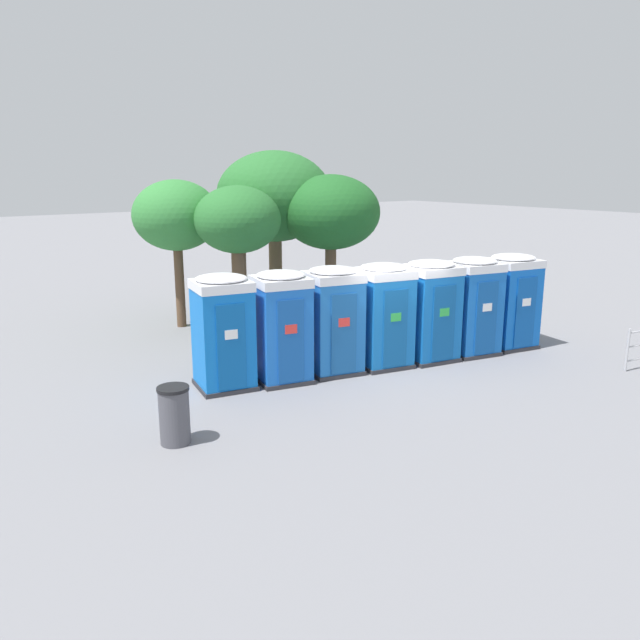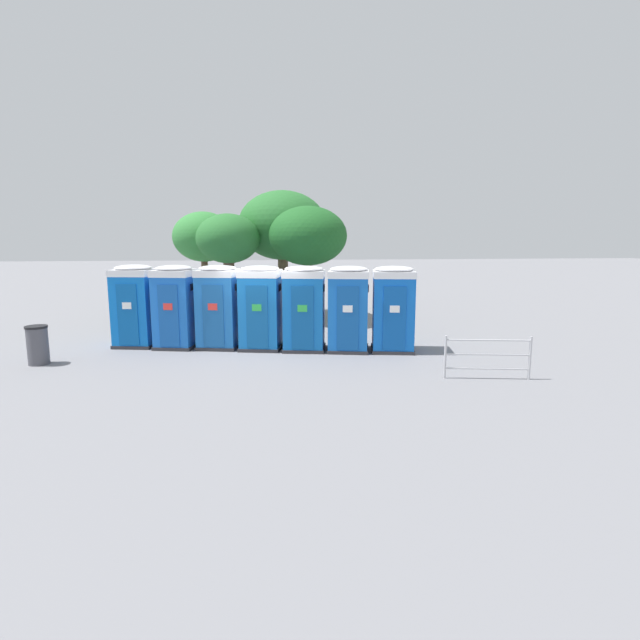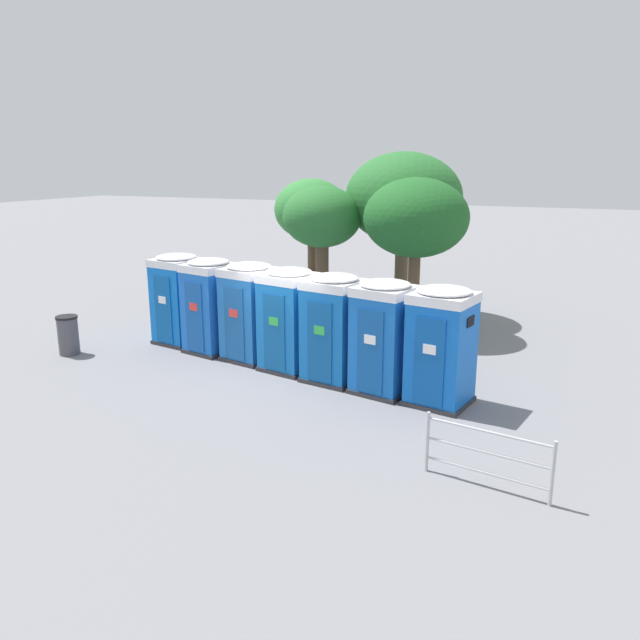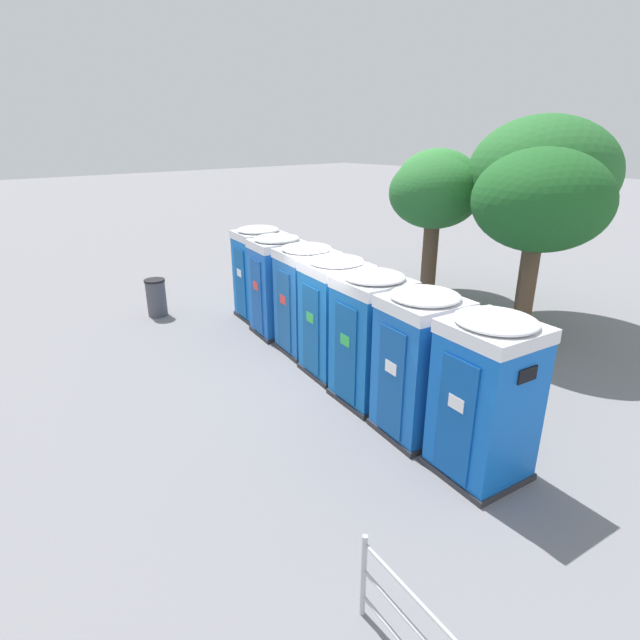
{
  "view_description": "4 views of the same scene",
  "coord_description": "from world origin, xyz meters",
  "views": [
    {
      "loc": [
        -9.92,
        -10.97,
        4.71
      ],
      "look_at": [
        -1.64,
        0.36,
        1.32
      ],
      "focal_mm": 35.0,
      "sensor_mm": 36.0,
      "label": 1
    },
    {
      "loc": [
        0.02,
        -15.05,
        3.38
      ],
      "look_at": [
        1.76,
        -0.36,
        0.91
      ],
      "focal_mm": 28.0,
      "sensor_mm": 36.0,
      "label": 2
    },
    {
      "loc": [
        6.51,
        -13.2,
        5.03
      ],
      "look_at": [
        0.89,
        -0.17,
        1.39
      ],
      "focal_mm": 35.0,
      "sensor_mm": 36.0,
      "label": 3
    },
    {
      "loc": [
        6.98,
        -6.76,
        4.81
      ],
      "look_at": [
        -0.63,
        0.14,
        0.98
      ],
      "focal_mm": 28.0,
      "sensor_mm": 36.0,
      "label": 4
    }
  ],
  "objects": [
    {
      "name": "event_barrier",
      "position": [
        5.38,
        -3.97,
        0.57
      ],
      "size": [
        2.03,
        0.4,
        1.05
      ],
      "color": "#B7B7BC",
      "rests_on": "ground"
    },
    {
      "name": "portapotty_0",
      "position": [
        -3.88,
        0.87,
        1.28
      ],
      "size": [
        1.39,
        1.4,
        2.54
      ],
      "color": "#2D2D33",
      "rests_on": "ground"
    },
    {
      "name": "street_tree_0",
      "position": [
        0.96,
        6.4,
        3.83
      ],
      "size": [
        3.72,
        3.72,
        5.31
      ],
      "color": "brown",
      "rests_on": "ground"
    },
    {
      "name": "portapotty_5",
      "position": [
        2.59,
        -0.57,
        1.28
      ],
      "size": [
        1.43,
        1.42,
        2.54
      ],
      "color": "#2D2D33",
      "rests_on": "ground"
    },
    {
      "name": "portapotty_4",
      "position": [
        1.29,
        -0.31,
        1.28
      ],
      "size": [
        1.42,
        1.39,
        2.54
      ],
      "color": "#2D2D33",
      "rests_on": "ground"
    },
    {
      "name": "portapotty_1",
      "position": [
        -2.6,
        0.5,
        1.28
      ],
      "size": [
        1.39,
        1.42,
        2.54
      ],
      "color": "#2D2D33",
      "rests_on": "ground"
    },
    {
      "name": "street_tree_1",
      "position": [
        -1.23,
        4.9,
        3.24
      ],
      "size": [
        2.48,
        2.48,
        4.28
      ],
      "color": "brown",
      "rests_on": "ground"
    },
    {
      "name": "portapotty_3",
      "position": [
        -0.0,
        -0.0,
        1.28
      ],
      "size": [
        1.43,
        1.42,
        2.54
      ],
      "color": "#2D2D33",
      "rests_on": "ground"
    },
    {
      "name": "trash_can",
      "position": [
        -5.95,
        -1.22,
        0.53
      ],
      "size": [
        0.56,
        0.56,
        1.05
      ],
      "color": "#4C4C54",
      "rests_on": "ground"
    },
    {
      "name": "portapotty_2",
      "position": [
        -1.29,
        0.32,
        1.28
      ],
      "size": [
        1.43,
        1.42,
        2.54
      ],
      "color": "#2D2D33",
      "rests_on": "ground"
    },
    {
      "name": "portapotty_6",
      "position": [
        3.9,
        -0.76,
        1.28
      ],
      "size": [
        1.44,
        1.41,
        2.54
      ],
      "color": "#2D2D33",
      "rests_on": "ground"
    },
    {
      "name": "street_tree_2",
      "position": [
        -2.35,
        6.61,
        3.36
      ],
      "size": [
        2.56,
        2.56,
        4.43
      ],
      "color": "brown",
      "rests_on": "ground"
    },
    {
      "name": "street_tree_3",
      "position": [
        1.87,
        4.58,
        3.39
      ],
      "size": [
        3.05,
        3.05,
        4.57
      ],
      "color": "brown",
      "rests_on": "ground"
    },
    {
      "name": "ground_plane",
      "position": [
        0.0,
        0.0,
        0.0
      ],
      "size": [
        120.0,
        120.0,
        0.0
      ],
      "primitive_type": "plane",
      "color": "slate"
    }
  ]
}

